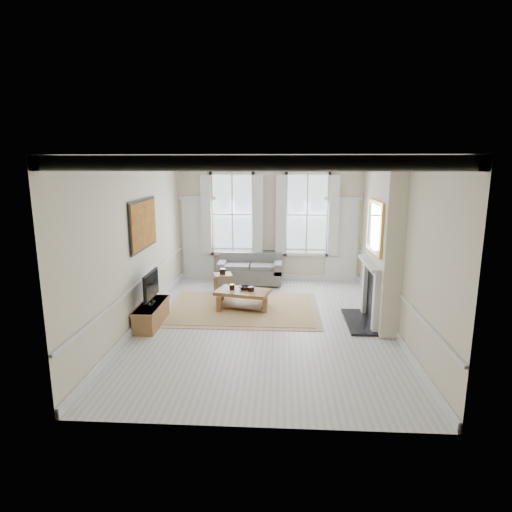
# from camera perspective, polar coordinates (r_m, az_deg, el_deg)

# --- Properties ---
(floor) EXTENTS (7.20, 7.20, 0.00)m
(floor) POSITION_cam_1_polar(r_m,az_deg,el_deg) (9.09, 1.09, -9.07)
(floor) COLOR #B7B5AD
(floor) RESTS_ON ground
(ceiling) EXTENTS (7.20, 7.20, 0.00)m
(ceiling) POSITION_cam_1_polar(r_m,az_deg,el_deg) (8.47, 1.19, 12.90)
(ceiling) COLOR white
(ceiling) RESTS_ON back_wall
(back_wall) EXTENTS (5.20, 0.00, 5.20)m
(back_wall) POSITION_cam_1_polar(r_m,az_deg,el_deg) (12.17, 1.81, 4.66)
(back_wall) COLOR beige
(back_wall) RESTS_ON floor
(left_wall) EXTENTS (0.00, 7.20, 7.20)m
(left_wall) POSITION_cam_1_polar(r_m,az_deg,el_deg) (9.10, -15.47, 1.65)
(left_wall) COLOR beige
(left_wall) RESTS_ON floor
(right_wall) EXTENTS (0.00, 7.20, 7.20)m
(right_wall) POSITION_cam_1_polar(r_m,az_deg,el_deg) (8.91, 18.10, 1.27)
(right_wall) COLOR beige
(right_wall) RESTS_ON floor
(window_left) EXTENTS (1.26, 0.20, 2.20)m
(window_left) POSITION_cam_1_polar(r_m,az_deg,el_deg) (12.17, -3.16, 5.59)
(window_left) COLOR #B2BCC6
(window_left) RESTS_ON back_wall
(window_right) EXTENTS (1.26, 0.20, 2.20)m
(window_right) POSITION_cam_1_polar(r_m,az_deg,el_deg) (12.11, 6.80, 5.49)
(window_right) COLOR #B2BCC6
(window_right) RESTS_ON back_wall
(door_left) EXTENTS (0.90, 0.08, 2.30)m
(door_left) POSITION_cam_1_polar(r_m,az_deg,el_deg) (12.44, -7.70, 2.15)
(door_left) COLOR silver
(door_left) RESTS_ON floor
(door_right) EXTENTS (0.90, 0.08, 2.30)m
(door_right) POSITION_cam_1_polar(r_m,az_deg,el_deg) (12.33, 11.36, 1.94)
(door_right) COLOR silver
(door_right) RESTS_ON floor
(painting) EXTENTS (0.05, 1.66, 1.06)m
(painting) POSITION_cam_1_polar(r_m,az_deg,el_deg) (9.31, -14.77, 4.11)
(painting) COLOR #A2741B
(painting) RESTS_ON left_wall
(chimney_breast) EXTENTS (0.35, 1.70, 3.38)m
(chimney_breast) POSITION_cam_1_polar(r_m,az_deg,el_deg) (9.05, 16.72, 1.53)
(chimney_breast) COLOR beige
(chimney_breast) RESTS_ON floor
(hearth) EXTENTS (0.55, 1.50, 0.05)m
(hearth) POSITION_cam_1_polar(r_m,az_deg,el_deg) (9.41, 13.55, -8.50)
(hearth) COLOR black
(hearth) RESTS_ON floor
(fireplace) EXTENTS (0.21, 1.45, 1.33)m
(fireplace) POSITION_cam_1_polar(r_m,az_deg,el_deg) (9.23, 14.99, -4.36)
(fireplace) COLOR silver
(fireplace) RESTS_ON floor
(mirror) EXTENTS (0.06, 1.26, 1.06)m
(mirror) POSITION_cam_1_polar(r_m,az_deg,el_deg) (8.95, 15.51, 3.76)
(mirror) COLOR gold
(mirror) RESTS_ON chimney_breast
(sofa) EXTENTS (1.75, 0.85, 0.84)m
(sofa) POSITION_cam_1_polar(r_m,az_deg,el_deg) (11.97, -0.77, -2.04)
(sofa) COLOR #5D5C5A
(sofa) RESTS_ON floor
(side_table) EXTENTS (0.54, 0.54, 0.54)m
(side_table) POSITION_cam_1_polar(r_m,az_deg,el_deg) (10.97, -4.44, -2.96)
(side_table) COLOR brown
(side_table) RESTS_ON floor
(rug) EXTENTS (3.50, 2.60, 0.02)m
(rug) POSITION_cam_1_polar(r_m,az_deg,el_deg) (9.99, -1.78, -6.99)
(rug) COLOR tan
(rug) RESTS_ON floor
(coffee_table) EXTENTS (1.33, 0.96, 0.45)m
(coffee_table) POSITION_cam_1_polar(r_m,az_deg,el_deg) (9.88, -1.79, -5.03)
(coffee_table) COLOR brown
(coffee_table) RESTS_ON rug
(ceramic_pot_a) EXTENTS (0.12, 0.12, 0.12)m
(ceramic_pot_a) POSITION_cam_1_polar(r_m,az_deg,el_deg) (9.91, -3.22, -4.14)
(ceramic_pot_a) COLOR black
(ceramic_pot_a) RESTS_ON coffee_table
(ceramic_pot_b) EXTENTS (0.14, 0.14, 0.10)m
(ceramic_pot_b) POSITION_cam_1_polar(r_m,az_deg,el_deg) (9.78, -0.65, -4.41)
(ceramic_pot_b) COLOR black
(ceramic_pot_b) RESTS_ON coffee_table
(bowl) EXTENTS (0.32, 0.32, 0.07)m
(bowl) POSITION_cam_1_polar(r_m,az_deg,el_deg) (9.94, -1.46, -4.23)
(bowl) COLOR black
(bowl) RESTS_ON coffee_table
(tv_stand) EXTENTS (0.41, 1.28, 0.46)m
(tv_stand) POSITION_cam_1_polar(r_m,az_deg,el_deg) (9.23, -13.75, -7.57)
(tv_stand) COLOR brown
(tv_stand) RESTS_ON floor
(tv) EXTENTS (0.08, 0.90, 0.68)m
(tv) POSITION_cam_1_polar(r_m,az_deg,el_deg) (9.03, -13.81, -3.86)
(tv) COLOR black
(tv) RESTS_ON tv_stand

